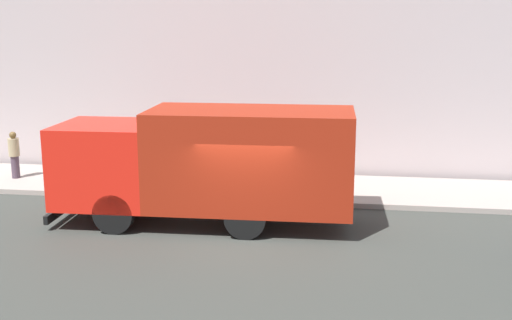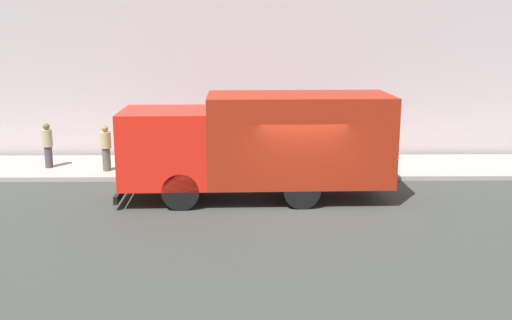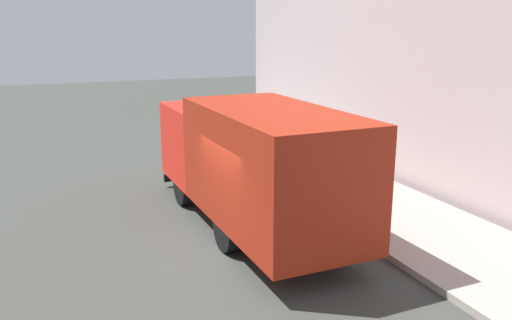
{
  "view_description": "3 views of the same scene",
  "coord_description": "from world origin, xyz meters",
  "px_view_note": "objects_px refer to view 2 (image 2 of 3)",
  "views": [
    {
      "loc": [
        -15.54,
        -2.52,
        5.56
      ],
      "look_at": [
        1.62,
        -0.03,
        1.71
      ],
      "focal_mm": 44.52,
      "sensor_mm": 36.0,
      "label": 1
    },
    {
      "loc": [
        -16.74,
        1.54,
        5.18
      ],
      "look_at": [
        1.08,
        1.32,
        1.18
      ],
      "focal_mm": 41.73,
      "sensor_mm": 36.0,
      "label": 2
    },
    {
      "loc": [
        -3.74,
        -10.59,
        5.01
      ],
      "look_at": [
        1.2,
        1.38,
        1.7
      ],
      "focal_mm": 36.83,
      "sensor_mm": 36.0,
      "label": 3
    }
  ],
  "objects_px": {
    "pedestrian_third": "(48,144)",
    "pedestrian_walking": "(167,137)",
    "large_utility_truck": "(260,142)",
    "street_sign_post": "(246,132)",
    "traffic_cone_orange": "(139,164)",
    "pedestrian_standing": "(106,147)"
  },
  "relations": [
    {
      "from": "large_utility_truck",
      "to": "pedestrian_standing",
      "type": "relative_size",
      "value": 5.07
    },
    {
      "from": "pedestrian_standing",
      "to": "traffic_cone_orange",
      "type": "bearing_deg",
      "value": 55.15
    },
    {
      "from": "large_utility_truck",
      "to": "traffic_cone_orange",
      "type": "height_order",
      "value": "large_utility_truck"
    },
    {
      "from": "pedestrian_third",
      "to": "traffic_cone_orange",
      "type": "bearing_deg",
      "value": -81.69
    },
    {
      "from": "street_sign_post",
      "to": "large_utility_truck",
      "type": "bearing_deg",
      "value": -169.5
    },
    {
      "from": "large_utility_truck",
      "to": "pedestrian_walking",
      "type": "bearing_deg",
      "value": 36.62
    },
    {
      "from": "pedestrian_third",
      "to": "pedestrian_walking",
      "type": "bearing_deg",
      "value": -53.5
    },
    {
      "from": "traffic_cone_orange",
      "to": "pedestrian_standing",
      "type": "bearing_deg",
      "value": 68.29
    },
    {
      "from": "pedestrian_walking",
      "to": "traffic_cone_orange",
      "type": "bearing_deg",
      "value": 167.79
    },
    {
      "from": "large_utility_truck",
      "to": "street_sign_post",
      "type": "height_order",
      "value": "large_utility_truck"
    },
    {
      "from": "street_sign_post",
      "to": "traffic_cone_orange",
      "type": "bearing_deg",
      "value": 88.96
    },
    {
      "from": "traffic_cone_orange",
      "to": "street_sign_post",
      "type": "relative_size",
      "value": 0.29
    },
    {
      "from": "large_utility_truck",
      "to": "pedestrian_third",
      "type": "distance_m",
      "value": 8.44
    },
    {
      "from": "pedestrian_walking",
      "to": "traffic_cone_orange",
      "type": "relative_size",
      "value": 2.43
    },
    {
      "from": "pedestrian_standing",
      "to": "pedestrian_third",
      "type": "relative_size",
      "value": 1.0
    },
    {
      "from": "large_utility_truck",
      "to": "traffic_cone_orange",
      "type": "relative_size",
      "value": 11.16
    },
    {
      "from": "pedestrian_walking",
      "to": "pedestrian_standing",
      "type": "bearing_deg",
      "value": 134.36
    },
    {
      "from": "pedestrian_third",
      "to": "traffic_cone_orange",
      "type": "relative_size",
      "value": 2.21
    },
    {
      "from": "pedestrian_walking",
      "to": "traffic_cone_orange",
      "type": "height_order",
      "value": "pedestrian_walking"
    },
    {
      "from": "pedestrian_walking",
      "to": "pedestrian_standing",
      "type": "distance_m",
      "value": 2.44
    },
    {
      "from": "pedestrian_standing",
      "to": "pedestrian_third",
      "type": "bearing_deg",
      "value": -116.31
    },
    {
      "from": "pedestrian_walking",
      "to": "traffic_cone_orange",
      "type": "distance_m",
      "value": 2.12
    }
  ]
}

